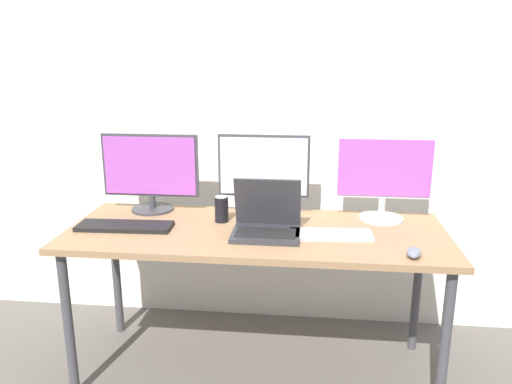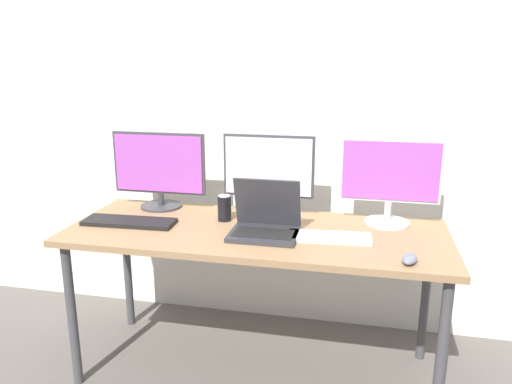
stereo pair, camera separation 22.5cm
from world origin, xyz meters
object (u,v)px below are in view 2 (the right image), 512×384
object	(u,v)px
laptop_silver	(265,222)
monitor_left	(159,169)
keyboard_aux	(330,237)
mouse_by_keyboard	(410,259)
work_desk	(256,243)
monitor_right	(390,179)
keyboard_main	(129,222)
monitor_center	(268,173)
soda_can_near_keyboard	(224,208)

from	to	relation	value
laptop_silver	monitor_left	bearing A→B (deg)	155.07
keyboard_aux	mouse_by_keyboard	xyz separation A→B (m)	(0.32, -0.19, 0.01)
work_desk	keyboard_aux	distance (m)	0.35
monitor_right	keyboard_main	size ratio (longest dim) A/B	1.06
work_desk	laptop_silver	xyz separation A→B (m)	(0.05, -0.05, 0.12)
monitor_center	soda_can_near_keyboard	xyz separation A→B (m)	(-0.19, -0.14, -0.15)
monitor_left	keyboard_main	xyz separation A→B (m)	(-0.04, -0.29, -0.20)
monitor_left	keyboard_aux	bearing A→B (deg)	-18.17
laptop_silver	mouse_by_keyboard	world-z (taller)	laptop_silver
monitor_center	monitor_right	distance (m)	0.58
monitor_right	mouse_by_keyboard	distance (m)	0.51
soda_can_near_keyboard	keyboard_main	bearing A→B (deg)	-161.01
work_desk	monitor_center	distance (m)	0.36
monitor_right	laptop_silver	world-z (taller)	monitor_right
monitor_center	laptop_silver	distance (m)	0.33
keyboard_main	mouse_by_keyboard	xyz separation A→B (m)	(1.27, -0.20, 0.01)
monitor_left	soda_can_near_keyboard	world-z (taller)	monitor_left
work_desk	keyboard_main	distance (m)	0.62
monitor_right	keyboard_main	bearing A→B (deg)	-167.61
keyboard_aux	monitor_left	bearing A→B (deg)	157.73
work_desk	monitor_left	bearing A→B (deg)	157.03
keyboard_main	keyboard_aux	bearing A→B (deg)	-2.71
monitor_right	keyboard_aux	bearing A→B (deg)	-132.69
monitor_left	soda_can_near_keyboard	bearing A→B (deg)	-19.96
monitor_left	monitor_right	distance (m)	1.16
keyboard_main	soda_can_near_keyboard	bearing A→B (deg)	16.81
monitor_right	laptop_silver	size ratio (longest dim) A/B	1.54
monitor_center	mouse_by_keyboard	xyz separation A→B (m)	(0.65, -0.48, -0.20)
work_desk	soda_can_near_keyboard	bearing A→B (deg)	150.92
monitor_center	mouse_by_keyboard	size ratio (longest dim) A/B	4.37
monitor_center	keyboard_aux	size ratio (longest dim) A/B	1.26
work_desk	keyboard_main	world-z (taller)	keyboard_main
monitor_center	monitor_right	world-z (taller)	monitor_right
work_desk	mouse_by_keyboard	world-z (taller)	mouse_by_keyboard
monitor_center	soda_can_near_keyboard	world-z (taller)	monitor_center
monitor_center	mouse_by_keyboard	distance (m)	0.83
monitor_center	keyboard_main	size ratio (longest dim) A/B	1.03
mouse_by_keyboard	monitor_right	bearing A→B (deg)	112.13
mouse_by_keyboard	monitor_center	bearing A→B (deg)	156.96
keyboard_main	keyboard_aux	world-z (taller)	same
monitor_center	monitor_left	bearing A→B (deg)	179.50
keyboard_main	mouse_by_keyboard	world-z (taller)	mouse_by_keyboard
monitor_right	soda_can_near_keyboard	world-z (taller)	monitor_right
monitor_right	soda_can_near_keyboard	size ratio (longest dim) A/B	3.67
keyboard_main	monitor_left	bearing A→B (deg)	79.72
soda_can_near_keyboard	monitor_left	bearing A→B (deg)	160.04
keyboard_aux	mouse_by_keyboard	bearing A→B (deg)	-34.93
monitor_left	monitor_right	xyz separation A→B (m)	(1.16, -0.03, 0.01)
work_desk	monitor_left	xyz separation A→B (m)	(-0.57, 0.24, 0.27)
work_desk	monitor_right	xyz separation A→B (m)	(0.59, 0.22, 0.29)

